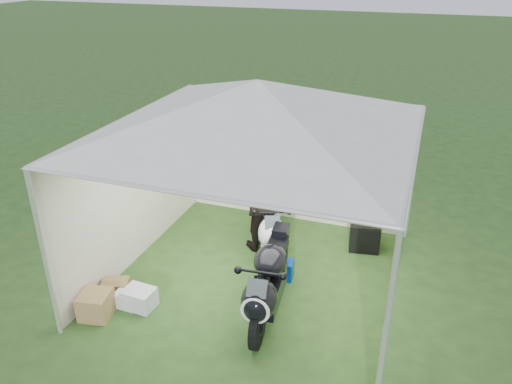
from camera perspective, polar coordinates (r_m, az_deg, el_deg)
ground at (r=7.66m, az=0.17°, el=-9.69°), size 80.00×80.00×0.00m
canopy_tent at (r=6.56m, az=0.29°, el=9.19°), size 5.66×5.66×3.00m
motorcycle_white at (r=8.06m, az=1.65°, el=-3.45°), size 0.90×1.79×0.92m
motorcycle_black at (r=6.63m, az=1.34°, el=-10.21°), size 0.57×1.99×0.98m
paddock_stand at (r=7.59m, az=2.78°, el=-8.79°), size 0.41×0.28×0.29m
person_dark_jacket at (r=7.96m, az=0.65°, el=-0.40°), size 1.04×0.88×1.88m
person_blue_jacket at (r=8.19m, az=0.70°, el=-0.68°), size 0.39×0.59×1.60m
equipment_box at (r=8.42m, az=12.32°, el=-4.91°), size 0.54×0.46×0.48m
crate_0 at (r=7.20m, az=-13.17°, el=-11.72°), size 0.44×0.35×0.28m
crate_1 at (r=7.18m, az=-17.84°, el=-12.16°), size 0.46×0.46×0.35m
crate_2 at (r=7.27m, az=-14.47°, el=-11.73°), size 0.32×0.27×0.23m
crate_3 at (r=7.49m, az=-15.71°, el=-10.55°), size 0.45×0.39×0.25m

